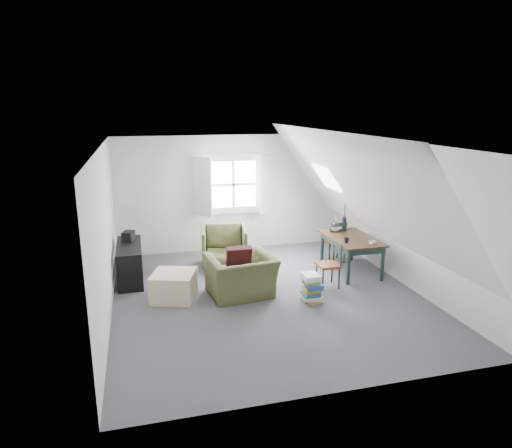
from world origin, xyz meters
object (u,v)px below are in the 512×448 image
object	(u,v)px
armchair_near	(241,295)
media_shelf	(130,265)
armchair_far	(225,266)
dining_chair_far	(335,241)
dining_table	(351,242)
magazine_stack	(312,288)
ottoman	(174,286)
dining_chair_near	(330,264)

from	to	relation	value
armchair_near	media_shelf	distance (m)	2.16
armchair_far	dining_chair_far	xyz separation A→B (m)	(2.21, -0.30, 0.45)
armchair_far	dining_chair_far	bearing A→B (deg)	1.52
dining_table	magazine_stack	size ratio (longest dim) A/B	3.00
armchair_near	ottoman	xyz separation A→B (m)	(-1.09, 0.15, 0.22)
ottoman	dining_chair_far	size ratio (longest dim) A/B	0.78
ottoman	media_shelf	world-z (taller)	media_shelf
armchair_far	dining_table	distance (m)	2.52
armchair_near	dining_chair_near	xyz separation A→B (m)	(1.60, 0.00, 0.41)
dining_chair_near	dining_chair_far	bearing A→B (deg)	158.00
magazine_stack	dining_chair_far	bearing A→B (deg)	55.72
media_shelf	dining_table	bearing A→B (deg)	-5.41
dining_table	media_shelf	xyz separation A→B (m)	(-4.08, 0.57, -0.29)
armchair_near	dining_table	xyz separation A→B (m)	(2.29, 0.60, 0.59)
armchair_near	armchair_far	size ratio (longest dim) A/B	1.20
magazine_stack	armchair_far	bearing A→B (deg)	117.81
armchair_near	dining_chair_near	distance (m)	1.65
armchair_near	armchair_far	xyz separation A→B (m)	(0.01, 1.50, 0.00)
armchair_far	magazine_stack	distance (m)	2.27
armchair_far	dining_table	bearing A→B (deg)	-12.27
ottoman	media_shelf	distance (m)	1.24
dining_chair_far	dining_chair_near	distance (m)	1.35
dining_table	dining_chair_far	size ratio (longest dim) A/B	1.58
dining_table	magazine_stack	world-z (taller)	dining_table
media_shelf	armchair_near	bearing A→B (deg)	-30.61
armchair_near	armchair_far	bearing A→B (deg)	-96.86
armchair_far	magazine_stack	xyz separation A→B (m)	(1.06, -2.00, 0.23)
armchair_far	dining_chair_far	size ratio (longest dim) A/B	1.03
armchair_near	dining_table	size ratio (longest dim) A/B	0.78
armchair_far	media_shelf	world-z (taller)	media_shelf
armchair_far	dining_table	xyz separation A→B (m)	(2.28, -0.90, 0.59)
armchair_far	ottoman	distance (m)	1.75
dining_table	media_shelf	bearing A→B (deg)	169.81
dining_chair_near	dining_table	bearing A→B (deg)	136.35
armchair_near	dining_chair_far	bearing A→B (deg)	-158.24
media_shelf	dining_chair_far	bearing A→B (deg)	2.96
dining_chair_far	magazine_stack	size ratio (longest dim) A/B	1.90
magazine_stack	dining_table	bearing A→B (deg)	41.98
dining_table	media_shelf	distance (m)	4.13
dining_table	dining_chair_far	bearing A→B (deg)	94.10
dining_table	dining_chair_near	world-z (taller)	dining_chair_near
dining_chair_far	dining_chair_near	size ratio (longest dim) A/B	1.08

